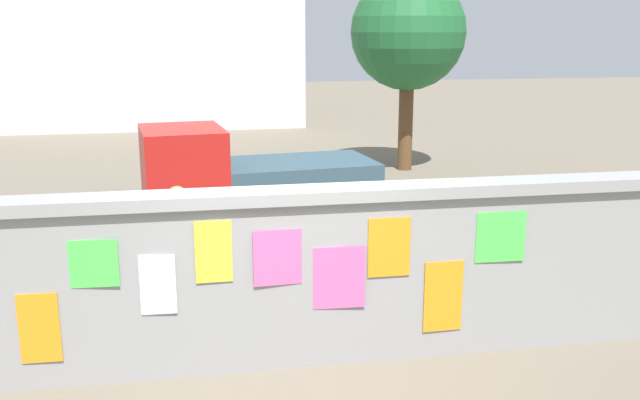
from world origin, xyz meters
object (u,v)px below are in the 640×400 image
person_walking (179,241)px  motorcycle (43,226)px  bicycle_near (20,279)px  tree_roadside (408,33)px  auto_rickshaw_truck (248,185)px

person_walking → motorcycle: bearing=125.3°
bicycle_near → person_walking: (1.92, -0.84, 0.62)m
bicycle_near → tree_roadside: size_ratio=0.37×
auto_rickshaw_truck → motorcycle: 3.10m
auto_rickshaw_truck → tree_roadside: tree_roadside is taller
person_walking → tree_roadside: (5.17, 8.27, 2.20)m
bicycle_near → tree_roadside: (7.10, 7.43, 2.83)m
auto_rickshaw_truck → motorcycle: (-3.06, -0.23, -0.44)m
tree_roadside → bicycle_near: bearing=-133.7°
auto_rickshaw_truck → tree_roadside: size_ratio=0.83×
auto_rickshaw_truck → motorcycle: bearing=-175.6°
motorcycle → person_walking: 3.57m
tree_roadside → motorcycle: bearing=-143.2°
motorcycle → person_walking: person_walking is taller
bicycle_near → tree_roadside: 10.66m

